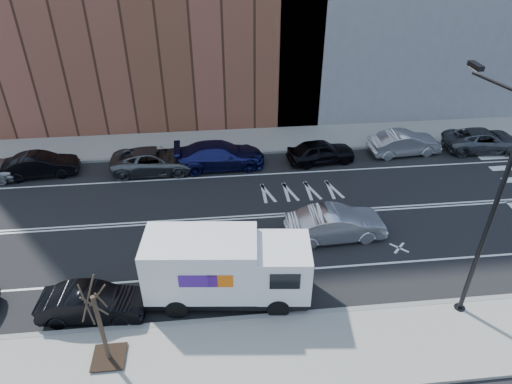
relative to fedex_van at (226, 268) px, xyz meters
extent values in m
plane|color=black|center=(2.52, 5.60, -1.64)|extent=(120.00, 120.00, 0.00)
cube|color=gray|center=(2.52, -3.20, -1.57)|extent=(44.00, 3.60, 0.15)
cube|color=gray|center=(2.52, 14.40, -1.57)|extent=(44.00, 3.60, 0.15)
cube|color=gray|center=(2.52, -1.40, -1.56)|extent=(44.00, 0.25, 0.17)
cube|color=gray|center=(2.52, 12.60, -1.56)|extent=(44.00, 0.25, 0.17)
cylinder|color=black|center=(9.52, -1.80, 2.86)|extent=(0.18, 0.18, 9.00)
cylinder|color=black|center=(9.52, -1.80, -1.54)|extent=(0.44, 0.44, 0.20)
cylinder|color=black|center=(9.52, -0.10, 7.46)|extent=(0.11, 3.49, 0.48)
cube|color=black|center=(9.52, 1.60, 7.56)|extent=(0.25, 0.80, 0.18)
cube|color=#FFF2CC|center=(9.52, 1.60, 7.46)|extent=(0.18, 0.55, 0.03)
cube|color=black|center=(-4.48, -2.80, -1.41)|extent=(1.20, 1.20, 0.04)
cylinder|color=#382B1E|center=(-4.48, -2.80, 0.11)|extent=(0.16, 0.16, 3.20)
cylinder|color=#382B1E|center=(-4.23, -2.80, 1.51)|extent=(0.06, 0.80, 1.44)
cylinder|color=#382B1E|center=(-4.40, -2.56, 1.51)|extent=(0.81, 0.31, 1.19)
cylinder|color=#382B1E|center=(-4.68, -2.65, 1.51)|extent=(0.58, 0.76, 1.50)
cylinder|color=#382B1E|center=(-4.68, -2.94, 1.51)|extent=(0.47, 0.61, 1.37)
cylinder|color=#382B1E|center=(-4.40, -3.04, 1.51)|extent=(0.72, 0.29, 1.13)
cube|color=black|center=(-0.02, 0.00, -1.16)|extent=(6.88, 2.92, 0.32)
cube|color=white|center=(2.34, -0.24, 0.03)|extent=(2.38, 2.52, 2.16)
cube|color=black|center=(3.43, -0.35, 0.35)|extent=(0.26, 1.99, 1.02)
cube|color=black|center=(2.22, -1.40, 0.35)|extent=(1.18, 0.16, 0.75)
cube|color=black|center=(2.46, 0.93, 0.35)|extent=(1.18, 0.16, 0.75)
cube|color=black|center=(3.39, -0.34, -1.05)|extent=(0.38, 2.16, 0.38)
cube|color=white|center=(-0.99, 0.10, 0.25)|extent=(4.74, 2.81, 2.48)
cube|color=#47198C|center=(-1.11, -1.10, 0.41)|extent=(1.50, 0.17, 0.59)
cube|color=orange|center=(-0.25, -1.19, 0.41)|extent=(0.97, 0.12, 0.59)
cube|color=#47198C|center=(-0.86, 1.30, 0.41)|extent=(1.50, 0.17, 0.59)
cube|color=orange|center=(-0.01, 1.21, 0.41)|extent=(0.97, 0.12, 0.59)
cylinder|color=black|center=(2.02, -1.29, -1.19)|extent=(0.93, 0.39, 0.91)
cylinder|color=black|center=(2.23, 0.86, -1.19)|extent=(0.93, 0.39, 0.91)
cylinder|color=black|center=(-2.06, -0.88, -1.19)|extent=(0.93, 0.39, 0.91)
cylinder|color=black|center=(-1.84, 1.27, -1.19)|extent=(0.93, 0.39, 0.91)
imported|color=black|center=(-10.70, 11.23, -0.93)|extent=(4.43, 1.90, 1.42)
imported|color=#52565A|center=(-3.91, 11.08, -0.92)|extent=(5.21, 2.41, 1.45)
imported|color=navy|center=(0.14, 11.18, -0.83)|extent=(5.65, 2.45, 1.62)
imported|color=black|center=(6.57, 11.11, -0.91)|extent=(4.49, 2.26, 1.47)
imported|color=#B3B3B8|center=(12.28, 11.64, -0.87)|extent=(4.77, 1.99, 1.53)
imported|color=#494C50|center=(17.71, 11.61, -0.93)|extent=(5.29, 2.74, 1.42)
imported|color=#BBBBC0|center=(5.56, 3.48, -0.83)|extent=(5.01, 2.00, 1.62)
imported|color=black|center=(-5.44, -0.50, -0.95)|extent=(4.30, 1.74, 1.39)
camera|label=1|loc=(-0.21, -13.97, 12.85)|focal=32.00mm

